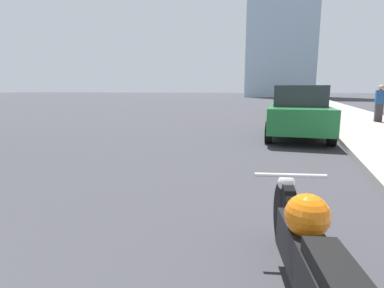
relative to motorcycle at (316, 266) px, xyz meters
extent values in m
cube|color=gray|center=(2.84, 36.51, -0.32)|extent=(3.47, 240.00, 0.15)
cylinder|color=black|center=(-0.21, 0.89, -0.06)|extent=(0.25, 0.67, 0.66)
cube|color=black|center=(0.01, -0.04, -0.05)|extent=(0.57, 1.46, 0.33)
sphere|color=orange|center=(-0.06, 0.24, 0.23)|extent=(0.32, 0.32, 0.32)
cube|color=black|center=(0.08, -0.34, 0.17)|extent=(0.36, 0.69, 0.10)
sphere|color=silver|center=(-0.22, 0.92, 0.26)|extent=(0.16, 0.16, 0.16)
cylinder|color=silver|center=(-0.19, 0.79, 0.37)|extent=(0.61, 0.18, 0.04)
cube|color=#1E6B33|center=(-0.05, 8.23, 0.28)|extent=(1.93, 4.25, 0.71)
cube|color=#23282D|center=(-0.05, 8.23, 0.94)|extent=(1.58, 2.07, 0.62)
cylinder|color=black|center=(-0.94, 9.50, -0.08)|extent=(0.23, 0.64, 0.63)
cylinder|color=black|center=(0.73, 9.56, -0.08)|extent=(0.23, 0.64, 0.63)
cylinder|color=black|center=(-0.84, 6.90, -0.08)|extent=(0.23, 0.64, 0.63)
cylinder|color=black|center=(0.84, 6.97, -0.08)|extent=(0.23, 0.64, 0.63)
cube|color=red|center=(-0.05, 20.57, 0.32)|extent=(1.89, 3.99, 0.72)
cube|color=#23282D|center=(-0.05, 20.57, 1.00)|extent=(1.56, 1.94, 0.65)
cylinder|color=black|center=(-0.84, 21.82, -0.04)|extent=(0.22, 0.72, 0.71)
cylinder|color=black|center=(0.83, 21.76, -0.04)|extent=(0.22, 0.72, 0.71)
cylinder|color=black|center=(-0.92, 19.38, -0.04)|extent=(0.22, 0.72, 0.71)
cylinder|color=black|center=(0.75, 19.33, -0.04)|extent=(0.22, 0.72, 0.71)
cube|color=#BCBCC1|center=(0.10, 30.83, 0.28)|extent=(1.97, 4.31, 0.71)
cube|color=#23282D|center=(0.10, 30.83, 0.95)|extent=(1.55, 2.11, 0.64)
cylinder|color=black|center=(-0.78, 32.07, -0.07)|extent=(0.25, 0.65, 0.64)
cylinder|color=black|center=(0.78, 32.19, -0.07)|extent=(0.25, 0.65, 0.64)
cylinder|color=black|center=(-0.58, 29.48, -0.07)|extent=(0.25, 0.65, 0.64)
cylinder|color=black|center=(0.98, 29.60, -0.07)|extent=(0.25, 0.65, 0.64)
cube|color=#38383D|center=(3.34, 13.17, 0.14)|extent=(0.29, 0.20, 0.77)
cube|color=#235193|center=(3.34, 13.17, 0.82)|extent=(0.36, 0.20, 0.61)
sphere|color=tan|center=(3.34, 13.17, 1.24)|extent=(0.22, 0.22, 0.22)
camera|label=1|loc=(-0.19, -1.91, 1.11)|focal=28.00mm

